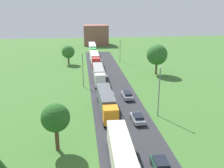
{
  "coord_description": "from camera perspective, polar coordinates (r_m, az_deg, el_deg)",
  "views": [
    {
      "loc": [
        -6.77,
        -8.77,
        19.31
      ],
      "look_at": [
        -0.48,
        42.22,
        2.83
      ],
      "focal_mm": 40.65,
      "sensor_mm": 36.0,
      "label": 1
    }
  ],
  "objects": [
    {
      "name": "car_second",
      "position": [
        32.36,
        11.02,
        -17.54
      ],
      "size": [
        2.0,
        4.2,
        1.34
      ],
      "color": "#19472D",
      "rests_on": "road"
    },
    {
      "name": "lane_marking_centre",
      "position": [
        35.44,
        5.32,
        -15.2
      ],
      "size": [
        0.16,
        120.79,
        0.01
      ],
      "color": "white",
      "rests_on": "road"
    },
    {
      "name": "tree_pine",
      "position": [
        71.8,
        10.07,
        6.52
      ],
      "size": [
        5.78,
        5.78,
        8.54
      ],
      "color": "#513823",
      "rests_on": "ground"
    },
    {
      "name": "road",
      "position": [
        39.05,
        3.97,
        -11.86
      ],
      "size": [
        10.0,
        140.0,
        0.06
      ],
      "primitive_type": "cube",
      "color": "#2B2B30",
      "rests_on": "ground"
    },
    {
      "name": "lamppost_fourth",
      "position": [
        86.83,
        1.84,
        7.83
      ],
      "size": [
        0.36,
        0.36,
        7.7
      ],
      "color": "slate",
      "rests_on": "ground"
    },
    {
      "name": "lamppost_second",
      "position": [
        44.66,
        10.57,
        -1.18
      ],
      "size": [
        0.36,
        0.36,
        9.09
      ],
      "color": "slate",
      "rests_on": "ground"
    },
    {
      "name": "truck_lead",
      "position": [
        30.19,
        2.43,
        -16.75
      ],
      "size": [
        2.83,
        14.76,
        3.7
      ],
      "color": "blue",
      "rests_on": "road"
    },
    {
      "name": "truck_fifth",
      "position": [
        101.08,
        -4.42,
        7.98
      ],
      "size": [
        2.58,
        14.35,
        3.74
      ],
      "color": "green",
      "rests_on": "road"
    },
    {
      "name": "car_fourth",
      "position": [
        53.44,
        3.45,
        -2.49
      ],
      "size": [
        1.84,
        4.58,
        1.44
      ],
      "color": "#8C939E",
      "rests_on": "road"
    },
    {
      "name": "distant_building",
      "position": [
        123.61,
        -3.65,
        10.95
      ],
      "size": [
        11.45,
        9.17,
        9.38
      ],
      "primitive_type": "cube",
      "color": "brown",
      "rests_on": "ground"
    },
    {
      "name": "car_third",
      "position": [
        43.28,
        5.79,
        -7.63
      ],
      "size": [
        1.92,
        4.11,
        1.4
      ],
      "color": "#8C939E",
      "rests_on": "road"
    },
    {
      "name": "truck_fourth",
      "position": [
        82.59,
        -3.9,
        5.78
      ],
      "size": [
        2.74,
        12.39,
        3.75
      ],
      "color": "red",
      "rests_on": "road"
    },
    {
      "name": "lamppost_third",
      "position": [
        60.29,
        -6.58,
        3.65
      ],
      "size": [
        0.36,
        0.36,
        8.46
      ],
      "color": "slate",
      "rests_on": "ground"
    },
    {
      "name": "truck_third",
      "position": [
        64.66,
        -3.01,
        2.36
      ],
      "size": [
        2.64,
        12.87,
        3.6
      ],
      "color": "white",
      "rests_on": "road"
    },
    {
      "name": "tree_oak",
      "position": [
        34.61,
        -12.59,
        -7.49
      ],
      "size": [
        3.88,
        3.88,
        6.78
      ],
      "color": "#513823",
      "rests_on": "ground"
    },
    {
      "name": "truck_second",
      "position": [
        46.72,
        -1.28,
        -3.86
      ],
      "size": [
        2.71,
        13.65,
        3.51
      ],
      "color": "orange",
      "rests_on": "road"
    },
    {
      "name": "tree_ash",
      "position": [
        84.22,
        -9.83,
        7.13
      ],
      "size": [
        4.2,
        4.2,
        6.24
      ],
      "color": "#513823",
      "rests_on": "ground"
    }
  ]
}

